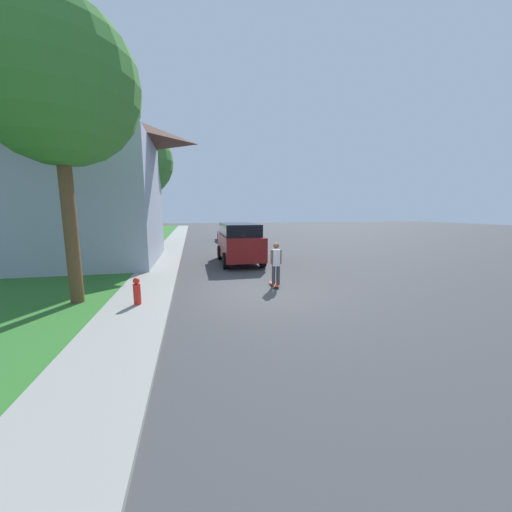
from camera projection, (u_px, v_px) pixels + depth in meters
ground_plane at (255, 292)px, 9.69m from camera, size 120.00×120.00×0.00m
lawn at (67, 267)px, 13.75m from camera, size 10.00×80.00×0.08m
sidewalk at (162, 264)px, 14.70m from camera, size 1.80×80.00×0.10m
house at (63, 176)px, 14.24m from camera, size 9.50×7.88×8.48m
lawn_tree_near at (56, 84)px, 7.46m from camera, size 4.23×4.23×8.08m
lawn_tree_far at (137, 162)px, 18.73m from camera, size 4.64×4.64×8.22m
suv_parked at (239, 242)px, 15.01m from camera, size 2.06×4.47×2.08m
car_down_street at (229, 234)px, 26.67m from camera, size 1.93×4.30×1.34m
skateboarder at (276, 263)px, 10.26m from camera, size 0.41×0.21×1.61m
skateboard at (274, 284)px, 10.42m from camera, size 0.21×0.82×0.10m
fire_hydrant at (137, 292)px, 8.05m from camera, size 0.20×0.20×0.78m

